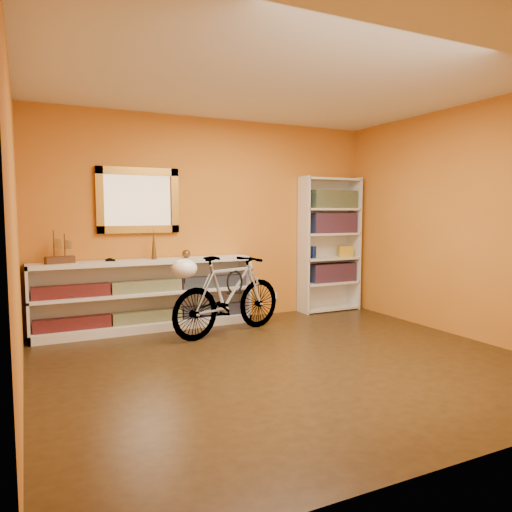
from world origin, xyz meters
name	(u,v)px	position (x,y,z in m)	size (l,w,h in m)	color
floor	(288,363)	(0.00, 0.00, -0.01)	(4.50, 4.00, 0.01)	black
ceiling	(290,78)	(0.00, 0.00, 2.60)	(4.50, 4.00, 0.01)	silver
back_wall	(212,221)	(0.00, 2.00, 1.30)	(4.50, 0.01, 2.60)	#BE6A1C
left_wall	(14,228)	(-2.25, 0.00, 1.30)	(0.01, 4.00, 2.60)	#BE6A1C
right_wall	(464,222)	(2.25, 0.00, 1.30)	(0.01, 4.00, 2.60)	#BE6A1C
gilt_mirror	(138,200)	(-0.95, 1.97, 1.55)	(0.98, 0.06, 0.78)	brown
wall_socket	(274,296)	(0.90, 1.99, 0.25)	(0.09, 0.01, 0.09)	silver
console_unit	(147,295)	(-0.91, 1.81, 0.42)	(2.60, 0.35, 0.85)	silver
cd_row_lower	(148,316)	(-0.91, 1.79, 0.17)	(2.50, 0.13, 0.14)	black
cd_row_upper	(147,286)	(-0.91, 1.79, 0.54)	(2.50, 0.13, 0.14)	navy
model_ship	(59,247)	(-1.85, 1.81, 1.03)	(0.31, 0.12, 0.36)	#3E2111
toy_car	(110,261)	(-1.32, 1.81, 0.85)	(0.00, 0.00, 0.00)	black
bronze_ornament	(154,244)	(-0.81, 1.81, 1.04)	(0.06, 0.06, 0.37)	brown
decorative_orb	(186,254)	(-0.41, 1.81, 0.90)	(0.10, 0.10, 0.10)	brown
bookcase	(329,244)	(1.72, 1.84, 0.95)	(0.90, 0.30, 1.90)	silver
book_row_a	(332,272)	(1.77, 1.84, 0.55)	(0.70, 0.22, 0.26)	maroon
book_row_b	(333,223)	(1.77, 1.84, 1.25)	(0.70, 0.22, 0.28)	maroon
book_row_c	(333,199)	(1.77, 1.84, 1.59)	(0.70, 0.22, 0.25)	navy
travel_mug	(313,252)	(1.43, 1.82, 0.85)	(0.08, 0.08, 0.17)	navy
red_tin	(317,202)	(1.52, 1.87, 1.55)	(0.13, 0.13, 0.16)	maroon
yellow_bag	(345,252)	(1.97, 1.80, 0.84)	(0.20, 0.13, 0.15)	gold
bicycle	(229,295)	(-0.10, 1.23, 0.46)	(1.57, 0.41, 0.92)	silver
helmet	(184,269)	(-0.67, 1.06, 0.81)	(0.28, 0.26, 0.21)	white
u_lock	(235,282)	(-0.01, 1.25, 0.60)	(0.20, 0.20, 0.02)	black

